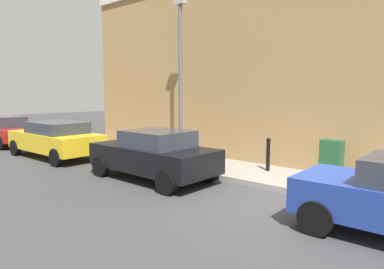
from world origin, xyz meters
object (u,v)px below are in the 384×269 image
(car_red, at_px, (5,130))
(lamppost, at_px, (180,72))
(utility_cabinet, at_px, (331,162))
(bollard_near_cabinet, at_px, (268,153))
(car_yellow, at_px, (56,139))
(car_black, at_px, (154,154))
(bollard_far_kerb, at_px, (194,151))

(car_red, bearing_deg, lamppost, -165.56)
(utility_cabinet, bearing_deg, bollard_near_cabinet, 87.06)
(bollard_near_cabinet, relative_size, lamppost, 0.18)
(car_red, bearing_deg, bollard_near_cabinet, -167.94)
(bollard_near_cabinet, height_order, lamppost, lamppost)
(bollard_near_cabinet, bearing_deg, car_red, 101.42)
(car_yellow, bearing_deg, car_black, -178.69)
(bollard_near_cabinet, relative_size, bollard_far_kerb, 1.00)
(utility_cabinet, xyz_separation_m, bollard_near_cabinet, (0.10, 1.94, 0.02))
(car_yellow, bearing_deg, bollard_far_kerb, -165.41)
(car_red, bearing_deg, utility_cabinet, -169.74)
(lamppost, bearing_deg, car_yellow, 119.17)
(car_yellow, distance_m, bollard_far_kerb, 6.11)
(car_red, height_order, bollard_far_kerb, car_red)
(car_red, distance_m, utility_cabinet, 15.32)
(bollard_far_kerb, bearing_deg, bollard_near_cabinet, -58.06)
(car_yellow, height_order, car_red, car_yellow)
(lamppost, bearing_deg, utility_cabinet, -88.22)
(lamppost, bearing_deg, car_red, 103.80)
(utility_cabinet, relative_size, bollard_near_cabinet, 1.11)
(car_black, xyz_separation_m, bollard_far_kerb, (1.41, -0.37, -0.06))
(car_black, distance_m, car_red, 10.83)
(lamppost, bearing_deg, bollard_far_kerb, -123.54)
(bollard_far_kerb, distance_m, lamppost, 3.13)
(utility_cabinet, height_order, bollard_near_cabinet, utility_cabinet)
(bollard_near_cabinet, bearing_deg, utility_cabinet, -92.94)
(car_yellow, xyz_separation_m, car_red, (0.10, 5.28, -0.04))
(car_yellow, xyz_separation_m, bollard_near_cabinet, (2.76, -7.89, -0.06))
(bollard_far_kerb, bearing_deg, car_yellow, 104.49)
(car_black, relative_size, car_red, 0.90)
(bollard_near_cabinet, height_order, bollard_far_kerb, same)
(car_yellow, xyz_separation_m, utility_cabinet, (2.66, -9.83, -0.08))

